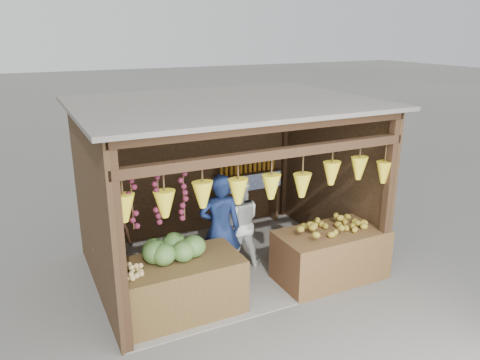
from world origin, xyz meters
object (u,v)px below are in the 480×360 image
woman_standing (239,222)px  vendor_seated (112,236)px  counter_left (182,287)px  counter_right (331,255)px  man_standing (220,229)px

woman_standing → vendor_seated: 1.96m
counter_left → counter_right: (2.33, -0.12, 0.00)m
counter_left → counter_right: 2.34m
counter_left → man_standing: man_standing is taller
man_standing → vendor_seated: 1.54m
counter_left → woman_standing: bearing=34.8°
man_standing → woman_standing: man_standing is taller
man_standing → woman_standing: (0.47, 0.34, -0.11)m
man_standing → vendor_seated: bearing=0.2°
counter_left → woman_standing: (1.27, 0.88, 0.35)m
counter_left → woman_standing: size_ratio=1.07×
counter_right → vendor_seated: vendor_seated is taller
counter_left → man_standing: (0.80, 0.55, 0.46)m
man_standing → vendor_seated: size_ratio=1.52×
woman_standing → counter_left: bearing=53.7°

